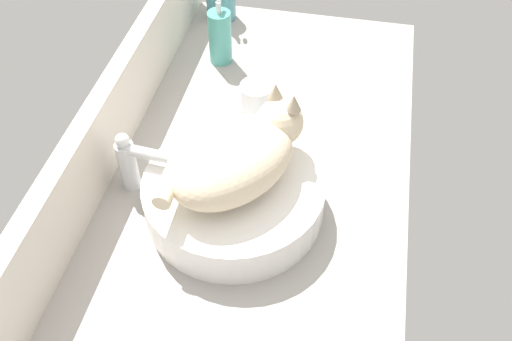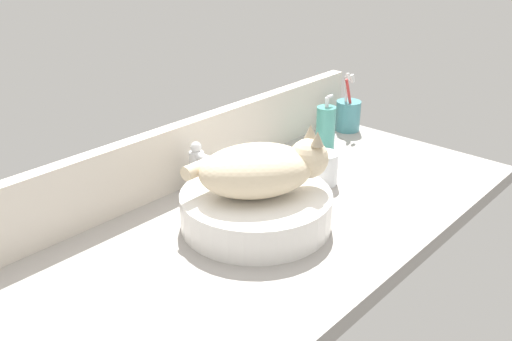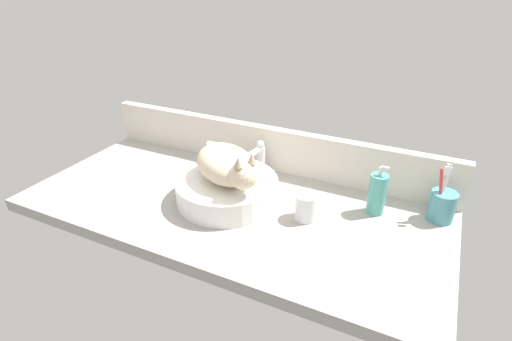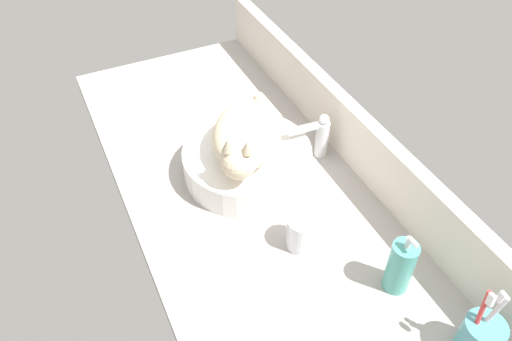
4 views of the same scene
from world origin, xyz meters
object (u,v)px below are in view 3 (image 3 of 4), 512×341
(sink_basin, at_px, (227,189))
(water_glass, at_px, (306,208))
(toothbrush_cup, at_px, (442,205))
(soap_dispenser, at_px, (377,194))
(cat, at_px, (228,165))
(faucet, at_px, (258,157))

(sink_basin, distance_m, water_glass, 0.27)
(sink_basin, relative_size, toothbrush_cup, 1.79)
(soap_dispenser, height_order, toothbrush_cup, toothbrush_cup)
(sink_basin, bearing_deg, soap_dispenser, 17.00)
(cat, xyz_separation_m, water_glass, (0.26, 0.02, -0.10))
(soap_dispenser, bearing_deg, water_glass, -145.38)
(faucet, bearing_deg, cat, -91.46)
(faucet, distance_m, water_glass, 0.32)
(cat, relative_size, faucet, 2.22)
(soap_dispenser, bearing_deg, toothbrush_cup, 13.60)
(cat, relative_size, water_glass, 3.59)
(soap_dispenser, distance_m, water_glass, 0.23)
(cat, bearing_deg, soap_dispenser, 18.23)
(faucet, distance_m, toothbrush_cup, 0.63)
(toothbrush_cup, relative_size, water_glass, 2.22)
(toothbrush_cup, bearing_deg, sink_basin, -163.98)
(sink_basin, relative_size, faucet, 2.47)
(soap_dispenser, relative_size, water_glass, 1.96)
(cat, height_order, toothbrush_cup, cat)
(sink_basin, distance_m, faucet, 0.21)
(toothbrush_cup, distance_m, water_glass, 0.41)
(cat, height_order, water_glass, cat)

